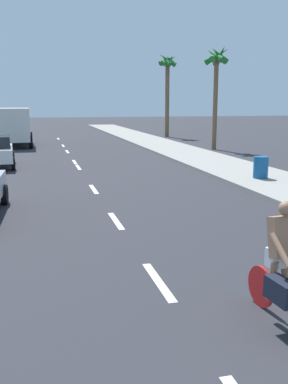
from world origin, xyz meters
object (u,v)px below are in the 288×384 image
cyclist (282,269)px  palm_tree_far (216,69)px  delivery_truck (13,126)px  palm_tree_distant (167,74)px  trash_bin_far (261,167)px

cyclist → palm_tree_far: palm_tree_far is taller
palm_tree_far → delivery_truck: bearing=157.6°
delivery_truck → palm_tree_far: size_ratio=0.90×
cyclist → palm_tree_distant: bearing=-108.7°
cyclist → palm_tree_distant: palm_tree_distant is taller
trash_bin_far → palm_tree_distant: bearing=82.3°
delivery_truck → palm_tree_distant: (13.69, 6.17, 4.32)m
cyclist → delivery_truck: delivery_truck is taller
cyclist → palm_tree_far: bearing=-115.1°
cyclist → delivery_truck: 29.14m
cyclist → trash_bin_far: (5.58, 10.85, -0.25)m
delivery_truck → trash_bin_far: (10.44, -17.87, -0.92)m
cyclist → trash_bin_far: 12.20m
cyclist → trash_bin_far: bearing=-121.7°
cyclist → palm_tree_distant: 36.34m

